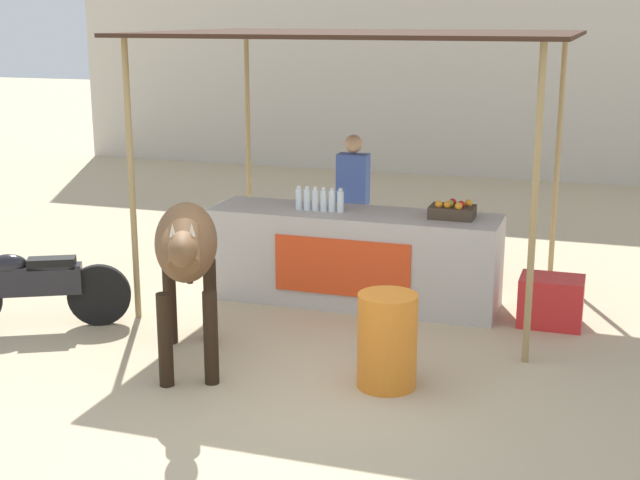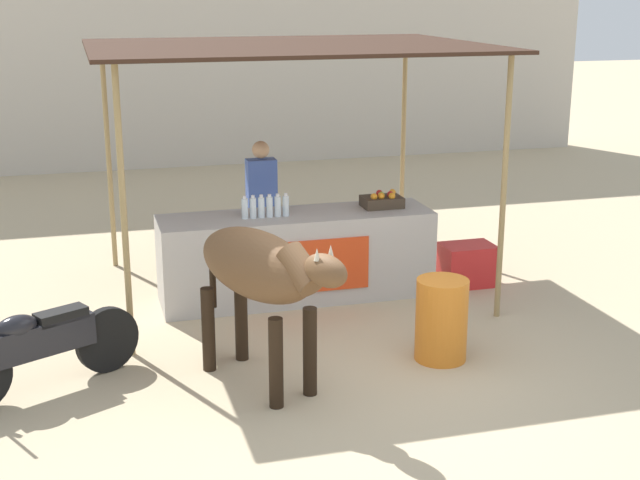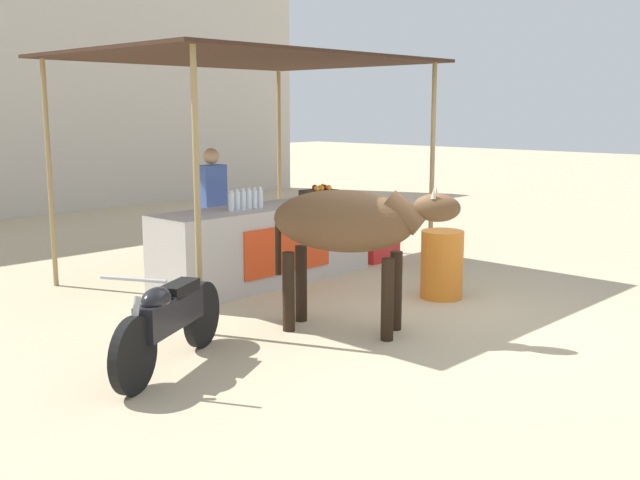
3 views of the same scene
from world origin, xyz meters
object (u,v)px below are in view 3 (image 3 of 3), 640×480
object	(u,v)px
cow	(349,226)
motorcycle_parked	(169,319)
stall_counter	(266,245)
vendor_behind_counter	(213,211)
water_barrel	(442,264)
fruit_crate	(319,193)
cooler_box	(375,244)

from	to	relation	value
cow	motorcycle_parked	world-z (taller)	cow
motorcycle_parked	stall_counter	bearing A→B (deg)	33.14
stall_counter	vendor_behind_counter	xyz separation A→B (m)	(-0.22, 0.75, 0.37)
stall_counter	motorcycle_parked	distance (m)	3.19
water_barrel	fruit_crate	bearing A→B (deg)	86.26
fruit_crate	motorcycle_parked	xyz separation A→B (m)	(-3.68, -1.79, -0.61)
stall_counter	fruit_crate	bearing A→B (deg)	2.74
fruit_crate	water_barrel	size ratio (longest dim) A/B	0.57
stall_counter	motorcycle_parked	xyz separation A→B (m)	(-2.67, -1.74, -0.05)
vendor_behind_counter	water_barrel	bearing A→B (deg)	-68.36
motorcycle_parked	vendor_behind_counter	bearing A→B (deg)	45.58
motorcycle_parked	fruit_crate	bearing A→B (deg)	25.96
cow	motorcycle_parked	size ratio (longest dim) A/B	1.10
fruit_crate	water_barrel	world-z (taller)	fruit_crate
cooler_box	vendor_behind_counter	bearing A→B (deg)	159.25
vendor_behind_counter	motorcycle_parked	distance (m)	3.52
fruit_crate	water_barrel	distance (m)	2.17
vendor_behind_counter	cow	size ratio (longest dim) A/B	0.92
fruit_crate	vendor_behind_counter	bearing A→B (deg)	150.27
water_barrel	stall_counter	bearing A→B (deg)	113.45
cooler_box	cow	distance (m)	3.58
stall_counter	vendor_behind_counter	bearing A→B (deg)	106.59
motorcycle_parked	cow	bearing A→B (deg)	-11.20
fruit_crate	cooler_box	size ratio (longest dim) A/B	0.73
stall_counter	cooler_box	size ratio (longest dim) A/B	5.00
cow	water_barrel	bearing A→B (deg)	3.04
stall_counter	cooler_box	bearing A→B (deg)	-2.75
stall_counter	vendor_behind_counter	size ratio (longest dim) A/B	1.82
vendor_behind_counter	water_barrel	distance (m)	3.01
stall_counter	cooler_box	xyz separation A→B (m)	(2.02, -0.10, -0.24)
cooler_box	motorcycle_parked	size ratio (longest dim) A/B	0.37
water_barrel	cow	world-z (taller)	cow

